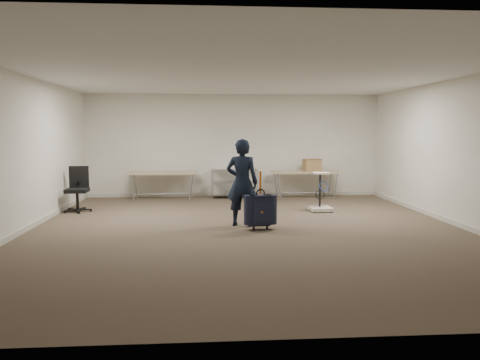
{
  "coord_description": "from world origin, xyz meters",
  "views": [
    {
      "loc": [
        -0.74,
        -8.36,
        1.81
      ],
      "look_at": [
        -0.12,
        0.3,
        0.89
      ],
      "focal_mm": 35.0,
      "sensor_mm": 36.0,
      "label": 1
    }
  ],
  "objects": [
    {
      "name": "room_shell",
      "position": [
        0.0,
        1.38,
        0.05
      ],
      "size": [
        8.0,
        9.0,
        9.0
      ],
      "color": "beige",
      "rests_on": "ground"
    },
    {
      "name": "folding_table_left",
      "position": [
        -1.9,
        3.95,
        0.68
      ],
      "size": [
        1.8,
        0.75,
        0.73
      ],
      "color": "#9F8261",
      "rests_on": "ground"
    },
    {
      "name": "person",
      "position": [
        -0.07,
        0.43,
        0.83
      ],
      "size": [
        0.68,
        0.53,
        1.66
      ],
      "primitive_type": "imported",
      "rotation": [
        0.0,
        0.0,
        2.9
      ],
      "color": "black",
      "rests_on": "ground"
    },
    {
      "name": "equipment_cart",
      "position": [
        1.82,
        1.91,
        0.23
      ],
      "size": [
        0.5,
        0.5,
        0.88
      ],
      "color": "beige",
      "rests_on": "ground"
    },
    {
      "name": "suitcase",
      "position": [
        0.24,
        0.04,
        0.37
      ],
      "size": [
        0.42,
        0.27,
        1.08
      ],
      "color": "black",
      "rests_on": "ground"
    },
    {
      "name": "ground",
      "position": [
        0.0,
        0.0,
        0.0
      ],
      "size": [
        9.0,
        9.0,
        0.0
      ],
      "primitive_type": "plane",
      "color": "#4D3E2F",
      "rests_on": "ground"
    },
    {
      "name": "cardboard_box",
      "position": [
        2.09,
        4.03,
        0.89
      ],
      "size": [
        0.48,
        0.38,
        0.33
      ],
      "primitive_type": "cube",
      "rotation": [
        0.0,
        0.0,
        0.14
      ],
      "color": "#8C6141",
      "rests_on": "folding_table_right"
    },
    {
      "name": "wire_shelf",
      "position": [
        0.0,
        4.2,
        0.44
      ],
      "size": [
        1.22,
        0.47,
        0.8
      ],
      "color": "silver",
      "rests_on": "ground"
    },
    {
      "name": "folding_table_right",
      "position": [
        1.9,
        3.95,
        0.68
      ],
      "size": [
        1.8,
        0.75,
        0.73
      ],
      "color": "#9F8261",
      "rests_on": "ground"
    },
    {
      "name": "office_chair",
      "position": [
        -3.63,
        2.27,
        0.31
      ],
      "size": [
        0.61,
        0.61,
        1.01
      ],
      "color": "black",
      "rests_on": "ground"
    }
  ]
}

